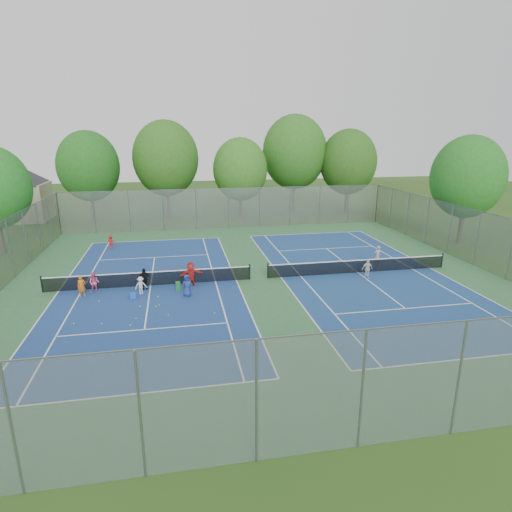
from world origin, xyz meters
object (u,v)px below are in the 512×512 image
at_px(net_right, 358,266).
at_px(ball_hopper, 178,286).
at_px(net_left, 150,279).
at_px(ball_crate, 133,296).
at_px(instructor, 377,256).

height_order(net_right, ball_hopper, net_right).
xyz_separation_m(net_left, ball_crate, (-0.92, -1.97, -0.30)).
relative_size(net_right, ball_crate, 36.08).
distance_m(ball_crate, ball_hopper, 2.76).
xyz_separation_m(net_left, ball_hopper, (1.71, -1.13, -0.19)).
height_order(ball_crate, instructor, instructor).
bearing_deg(net_left, net_right, 0.00).
relative_size(net_left, instructor, 8.42).
relative_size(ball_crate, ball_hopper, 0.66).
bearing_deg(net_left, ball_crate, -115.02).
height_order(net_right, ball_crate, net_right).
xyz_separation_m(ball_crate, instructor, (16.88, 3.15, 0.61)).
xyz_separation_m(ball_hopper, instructor, (14.25, 2.31, 0.50)).
bearing_deg(instructor, ball_crate, 1.26).
distance_m(net_right, instructor, 2.31).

